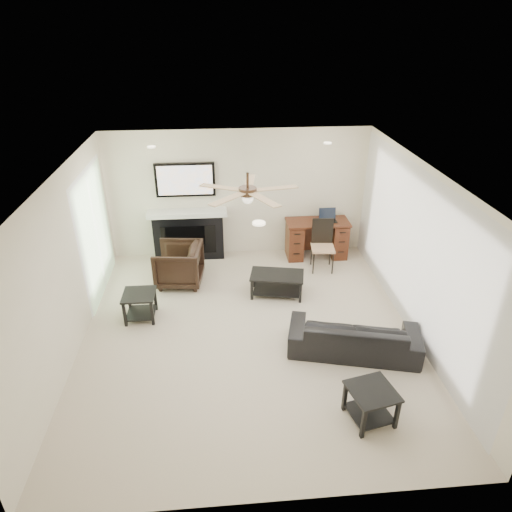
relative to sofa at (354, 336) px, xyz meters
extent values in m
plane|color=beige|center=(-1.46, 0.54, -0.27)|extent=(5.50, 5.50, 0.00)
cube|color=white|center=(-1.46, 0.54, 2.23)|extent=(5.00, 5.50, 0.04)
cube|color=beige|center=(-1.46, 3.29, 0.98)|extent=(5.00, 0.04, 2.50)
cube|color=beige|center=(-1.46, -2.21, 0.98)|extent=(5.00, 0.04, 2.50)
cube|color=beige|center=(-3.96, 0.54, 0.98)|extent=(0.04, 5.50, 2.50)
cube|color=beige|center=(1.04, 0.54, 0.98)|extent=(0.04, 5.50, 2.50)
cube|color=silver|center=(0.99, 0.64, 0.96)|extent=(0.04, 5.10, 2.40)
cube|color=#93BC89|center=(-3.92, 2.09, 0.78)|extent=(0.04, 1.80, 2.10)
cylinder|color=#382619|center=(-1.46, 0.64, 1.98)|extent=(1.40, 1.40, 0.30)
imported|color=black|center=(0.00, 0.00, 0.00)|extent=(1.95, 1.14, 0.54)
imported|color=black|center=(-2.60, 2.15, 0.10)|extent=(0.89, 0.87, 0.74)
cube|color=black|center=(-0.90, 1.60, -0.07)|extent=(0.98, 0.67, 0.40)
cube|color=black|center=(-0.15, -1.25, -0.04)|extent=(0.62, 0.62, 0.45)
cube|color=black|center=(-3.15, 1.10, -0.04)|extent=(0.50, 0.50, 0.45)
cube|color=black|center=(-2.45, 3.12, 0.69)|extent=(1.52, 0.34, 1.91)
cube|color=#3F160F|center=(0.07, 2.96, 0.11)|extent=(1.22, 0.56, 0.76)
cube|color=black|center=(0.07, 2.41, 0.22)|extent=(0.46, 0.48, 0.97)
cube|color=black|center=(0.27, 2.94, 0.61)|extent=(0.33, 0.24, 0.23)
camera|label=1|loc=(-1.84, -5.07, 4.02)|focal=32.00mm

